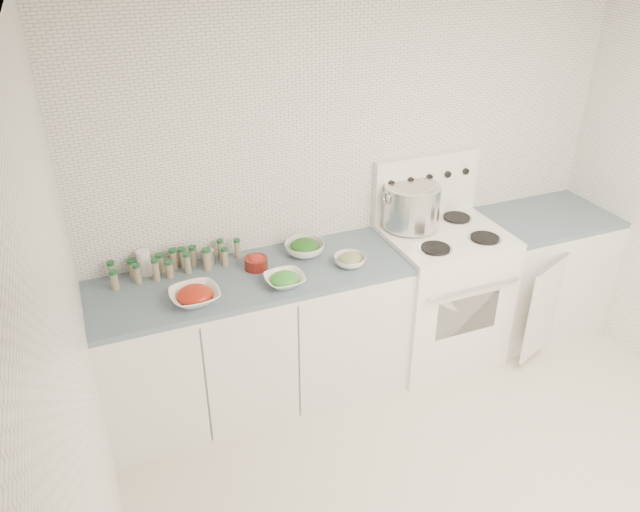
{
  "coord_description": "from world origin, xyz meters",
  "views": [
    {
      "loc": [
        -1.62,
        -1.82,
        2.76
      ],
      "look_at": [
        -0.41,
        1.14,
        0.97
      ],
      "focal_mm": 35.0,
      "sensor_mm": 36.0,
      "label": 1
    }
  ],
  "objects": [
    {
      "name": "bowl_broccoli",
      "position": [
        -0.44,
        1.32,
        0.95
      ],
      "size": [
        0.26,
        0.26,
        0.1
      ],
      "color": "white",
      "rests_on": "counter_left"
    },
    {
      "name": "bowl_pepper",
      "position": [
        -0.77,
        1.26,
        0.94
      ],
      "size": [
        0.14,
        0.14,
        0.08
      ],
      "color": "#5E1510",
      "rests_on": "counter_left"
    },
    {
      "name": "bowl_snowpea",
      "position": [
        -0.67,
        1.03,
        0.93
      ],
      "size": [
        0.23,
        0.23,
        0.07
      ],
      "color": "white",
      "rests_on": "counter_left"
    },
    {
      "name": "tin_can",
      "position": [
        -1.01,
        1.42,
        0.95
      ],
      "size": [
        0.08,
        0.08,
        0.09
      ],
      "primitive_type": "cylinder",
      "rotation": [
        0.0,
        0.0,
        0.15
      ],
      "color": "#A49A8A",
      "rests_on": "counter_left"
    },
    {
      "name": "bowl_zucchini",
      "position": [
        -0.24,
        1.09,
        0.94
      ],
      "size": [
        0.23,
        0.23,
        0.08
      ],
      "color": "white",
      "rests_on": "counter_left"
    },
    {
      "name": "salt_canister",
      "position": [
        -1.38,
        1.44,
        0.98
      ],
      "size": [
        0.09,
        0.09,
        0.15
      ],
      "primitive_type": "cylinder",
      "rotation": [
        0.0,
        0.0,
        0.15
      ],
      "color": "white",
      "rests_on": "counter_left"
    },
    {
      "name": "counter_right",
      "position": [
        1.3,
        1.19,
        0.45
      ],
      "size": [
        0.89,
        0.78,
        0.9
      ],
      "color": "white",
      "rests_on": "ground"
    },
    {
      "name": "stock_pot",
      "position": [
        0.31,
        1.35,
        1.1
      ],
      "size": [
        0.39,
        0.36,
        0.28
      ],
      "rotation": [
        0.0,
        0.0,
        0.03
      ],
      "color": "silver",
      "rests_on": "stove"
    },
    {
      "name": "counter_left",
      "position": [
        -0.82,
        1.19,
        0.45
      ],
      "size": [
        1.85,
        0.62,
        0.9
      ],
      "color": "white",
      "rests_on": "ground"
    },
    {
      "name": "bowl_tomato",
      "position": [
        -1.18,
        1.05,
        0.94
      ],
      "size": [
        0.29,
        0.29,
        0.09
      ],
      "color": "white",
      "rests_on": "counter_left"
    },
    {
      "name": "floor",
      "position": [
        0.0,
        0.0,
        0.0
      ],
      "size": [
        3.5,
        3.5,
        0.0
      ],
      "primitive_type": "plane",
      "color": "beige",
      "rests_on": "ground"
    },
    {
      "name": "stove",
      "position": [
        0.48,
        1.19,
        0.5
      ],
      "size": [
        0.76,
        0.7,
        1.36
      ],
      "color": "white",
      "rests_on": "ground"
    },
    {
      "name": "room_walls",
      "position": [
        0.0,
        0.0,
        1.56
      ],
      "size": [
        3.54,
        3.04,
        2.52
      ],
      "color": "white",
      "rests_on": "ground"
    },
    {
      "name": "spice_cluster",
      "position": [
        -1.22,
        1.4,
        0.96
      ],
      "size": [
        0.77,
        0.15,
        0.14
      ],
      "color": "gray",
      "rests_on": "counter_left"
    }
  ]
}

